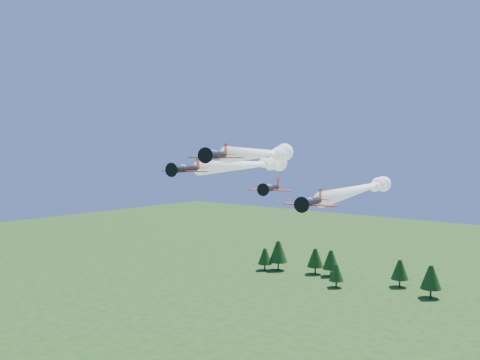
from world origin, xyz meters
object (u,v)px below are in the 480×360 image
Objects in this scene: plane_lead at (265,154)px; plane_left at (251,165)px; plane_slot at (271,188)px; plane_right at (363,188)px.

plane_lead is 0.93× the size of plane_left.
plane_slot is at bearing -54.91° from plane_left.
plane_lead reaches higher than plane_left.
plane_right is (10.69, 19.27, -7.24)m from plane_lead.
plane_slot is (-4.97, -25.19, 1.29)m from plane_right.
plane_slot reaches higher than plane_right.
plane_lead is at bearing -52.05° from plane_left.
plane_left is at bearing -160.75° from plane_right.
plane_lead is 23.20m from plane_right.
plane_right is at bearing 62.30° from plane_slot.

